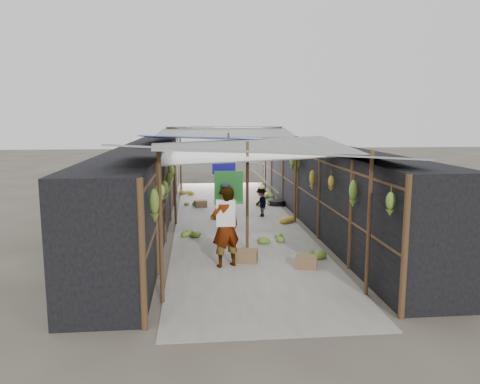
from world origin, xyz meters
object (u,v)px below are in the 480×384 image
object	(u,v)px
crate_near	(247,256)
vendor_elderly	(225,227)
black_basin	(276,203)
shopper_blue	(229,190)
vendor_seated	(261,203)

from	to	relation	value
crate_near	vendor_elderly	xyz separation A→B (m)	(-0.48, -0.27, 0.73)
black_basin	vendor_elderly	xyz separation A→B (m)	(-2.29, -6.81, 0.77)
shopper_blue	vendor_seated	world-z (taller)	shopper_blue
black_basin	vendor_elderly	size ratio (longest dim) A/B	0.37
crate_near	black_basin	bearing A→B (deg)	87.74
vendor_elderly	vendor_seated	bearing A→B (deg)	-129.89
crate_near	shopper_blue	world-z (taller)	shopper_blue
black_basin	vendor_elderly	world-z (taller)	vendor_elderly
crate_near	vendor_elderly	distance (m)	0.91
crate_near	black_basin	xyz separation A→B (m)	(1.81, 6.54, -0.04)
vendor_elderly	shopper_blue	world-z (taller)	vendor_elderly
crate_near	black_basin	distance (m)	6.79
crate_near	vendor_seated	xyz separation A→B (m)	(0.98, 4.63, 0.33)
black_basin	shopper_blue	size ratio (longest dim) A/B	0.43
shopper_blue	vendor_seated	distance (m)	1.43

